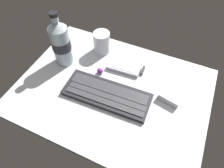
# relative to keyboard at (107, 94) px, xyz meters

# --- Properties ---
(ground_plane) EXTENTS (0.64, 0.48, 0.03)m
(ground_plane) POSITION_rel_keyboard_xyz_m (0.01, 0.03, -0.02)
(ground_plane) COLOR silver
(keyboard) EXTENTS (0.29, 0.12, 0.02)m
(keyboard) POSITION_rel_keyboard_xyz_m (0.00, 0.00, 0.00)
(keyboard) COLOR #232328
(keyboard) RESTS_ON ground_plane
(handheld_device) EXTENTS (0.13, 0.08, 0.02)m
(handheld_device) POSITION_rel_keyboard_xyz_m (0.01, 0.15, -0.00)
(handheld_device) COLOR #B7BABF
(handheld_device) RESTS_ON ground_plane
(juice_cup) EXTENTS (0.06, 0.06, 0.09)m
(juice_cup) POSITION_rel_keyboard_xyz_m (-0.11, 0.19, 0.03)
(juice_cup) COLOR silver
(juice_cup) RESTS_ON ground_plane
(water_bottle) EXTENTS (0.07, 0.07, 0.21)m
(water_bottle) POSITION_rel_keyboard_xyz_m (-0.21, 0.08, 0.08)
(water_bottle) COLOR silver
(water_bottle) RESTS_ON ground_plane
(charger_block) EXTENTS (0.08, 0.07, 0.02)m
(charger_block) POSITION_rel_keyboard_xyz_m (0.20, 0.08, 0.00)
(charger_block) COLOR silver
(charger_block) RESTS_ON ground_plane
(trackball_mouse) EXTENTS (0.02, 0.02, 0.02)m
(trackball_mouse) POSITION_rel_keyboard_xyz_m (-0.06, 0.08, 0.00)
(trackball_mouse) COLOR purple
(trackball_mouse) RESTS_ON ground_plane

